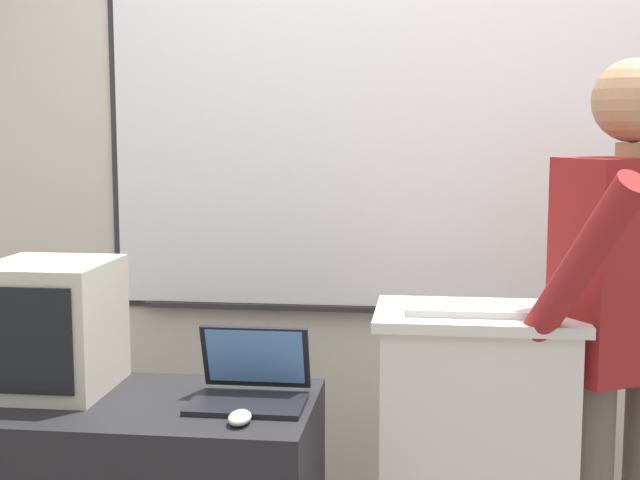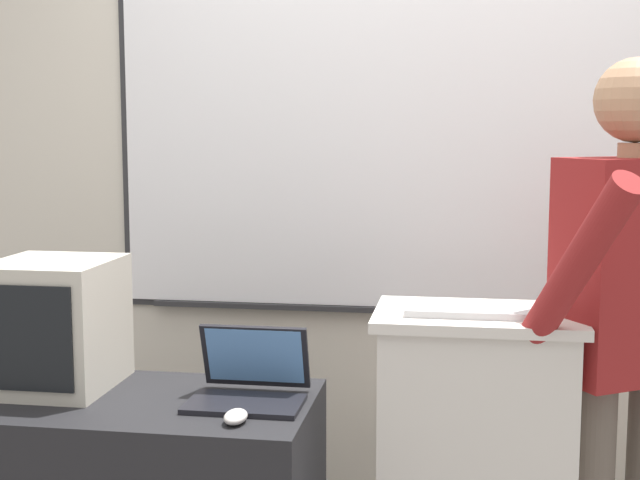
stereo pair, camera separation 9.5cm
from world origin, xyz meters
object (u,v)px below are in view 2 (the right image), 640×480
computer_mouse_by_laptop (236,417)px  crt_monitor (55,324)px  person_presenter (628,320)px  laptop (250,380)px  lectern_podium (474,480)px  wireless_keyboard (475,312)px

computer_mouse_by_laptop → crt_monitor: size_ratio=0.26×
person_presenter → laptop: bearing=155.0°
lectern_podium → wireless_keyboard: size_ratio=2.59×
crt_monitor → person_presenter: bearing=3.4°
lectern_podium → crt_monitor: size_ratio=2.62×
laptop → lectern_podium: bearing=10.3°
person_presenter → wireless_keyboard: bearing=156.9°
laptop → computer_mouse_by_laptop: laptop is taller
laptop → computer_mouse_by_laptop: bearing=-87.0°
person_presenter → wireless_keyboard: person_presenter is taller
laptop → computer_mouse_by_laptop: 0.21m
person_presenter → computer_mouse_by_laptop: (-1.03, -0.33, -0.22)m
lectern_podium → computer_mouse_by_laptop: (-0.62, -0.32, 0.26)m
wireless_keyboard → crt_monitor: size_ratio=1.01×
lectern_podium → wireless_keyboard: (-0.01, -0.05, 0.51)m
lectern_podium → laptop: bearing=-169.7°
person_presenter → crt_monitor: person_presenter is taller
lectern_podium → wireless_keyboard: 0.51m
laptop → computer_mouse_by_laptop: size_ratio=3.20×
laptop → crt_monitor: crt_monitor is taller
person_presenter → crt_monitor: 1.65m
computer_mouse_by_laptop → person_presenter: bearing=17.9°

